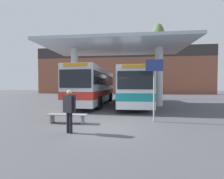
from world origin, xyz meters
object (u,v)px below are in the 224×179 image
transit_bus_center_bay (132,86)px  poplar_tree_behind_left (158,40)px  info_sign_platform (154,78)px  parked_car_street (134,90)px  waiting_bench_near_pillar (67,116)px  transit_bus_left_bay (95,85)px  pedestrian_waiting (69,107)px

transit_bus_center_bay → poplar_tree_behind_left: size_ratio=1.02×
info_sign_platform → parked_car_street: bearing=90.1°
info_sign_platform → poplar_tree_behind_left: size_ratio=0.31×
waiting_bench_near_pillar → parked_car_street: size_ratio=0.43×
poplar_tree_behind_left → transit_bus_center_bay: bearing=-119.3°
waiting_bench_near_pillar → poplar_tree_behind_left: (7.24, 14.48, 7.91)m
info_sign_platform → poplar_tree_behind_left: poplar_tree_behind_left is taller
info_sign_platform → parked_car_street: (-0.03, 21.96, -1.26)m
transit_bus_left_bay → waiting_bench_near_pillar: transit_bus_left_bay is taller
transit_bus_center_bay → waiting_bench_near_pillar: transit_bus_center_bay is taller
transit_bus_center_bay → info_sign_platform: size_ratio=3.32×
info_sign_platform → pedestrian_waiting: bearing=-148.6°
parked_car_street → pedestrian_waiting: bearing=-95.3°
transit_bus_left_bay → transit_bus_center_bay: size_ratio=0.97×
transit_bus_left_bay → waiting_bench_near_pillar: (0.29, -7.60, -1.56)m
transit_bus_center_bay → info_sign_platform: 7.02m
transit_bus_left_bay → info_sign_platform: (4.68, -6.84, 0.39)m
transit_bus_center_bay → waiting_bench_near_pillar: size_ratio=5.40×
waiting_bench_near_pillar → transit_bus_left_bay: bearing=92.2°
pedestrian_waiting → info_sign_platform: bearing=54.0°
transit_bus_left_bay → parked_car_street: transit_bus_left_bay is taller
transit_bus_left_bay → parked_car_street: bearing=-105.1°
waiting_bench_near_pillar → poplar_tree_behind_left: poplar_tree_behind_left is taller
waiting_bench_near_pillar → info_sign_platform: size_ratio=0.61×
waiting_bench_near_pillar → poplar_tree_behind_left: bearing=63.4°
waiting_bench_near_pillar → pedestrian_waiting: (0.71, -1.48, 0.70)m
waiting_bench_near_pillar → parked_car_street: bearing=79.2°
transit_bus_left_bay → waiting_bench_near_pillar: bearing=94.2°
transit_bus_center_bay → info_sign_platform: (0.94, -6.94, 0.48)m
parked_car_street → info_sign_platform: bearing=-86.6°
transit_bus_center_bay → pedestrian_waiting: (-2.74, -9.19, -0.77)m
pedestrian_waiting → poplar_tree_behind_left: bearing=90.3°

